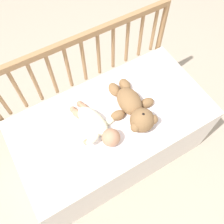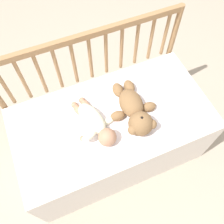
# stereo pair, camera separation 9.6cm
# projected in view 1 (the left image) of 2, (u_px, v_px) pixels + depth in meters

# --- Properties ---
(ground_plane) EXTENTS (12.00, 12.00, 0.00)m
(ground_plane) POSITION_uv_depth(u_px,v_px,m) (112.00, 149.00, 1.96)
(ground_plane) COLOR tan
(crib_mattress) EXTENTS (1.22, 0.64, 0.52)m
(crib_mattress) POSITION_uv_depth(u_px,v_px,m) (112.00, 135.00, 1.74)
(crib_mattress) COLOR white
(crib_mattress) RESTS_ON ground_plane
(crib_rail) EXTENTS (1.22, 0.04, 0.89)m
(crib_rail) POSITION_uv_depth(u_px,v_px,m) (84.00, 67.00, 1.56)
(crib_rail) COLOR #997047
(crib_rail) RESTS_ON ground_plane
(blanket) EXTENTS (0.75, 0.52, 0.01)m
(blanket) POSITION_uv_depth(u_px,v_px,m) (113.00, 114.00, 1.52)
(blanket) COLOR white
(blanket) RESTS_ON crib_mattress
(teddy_bear) EXTENTS (0.29, 0.41, 0.15)m
(teddy_bear) POSITION_uv_depth(u_px,v_px,m) (134.00, 108.00, 1.48)
(teddy_bear) COLOR olive
(teddy_bear) RESTS_ON crib_mattress
(baby) EXTENTS (0.25, 0.38, 0.11)m
(baby) POSITION_uv_depth(u_px,v_px,m) (97.00, 125.00, 1.44)
(baby) COLOR #EAEACC
(baby) RESTS_ON crib_mattress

